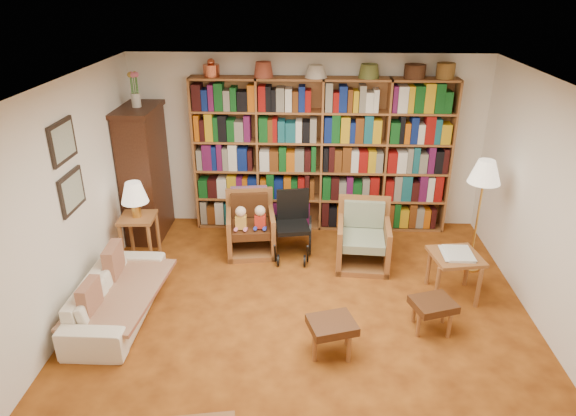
# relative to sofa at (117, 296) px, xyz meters

# --- Properties ---
(floor) EXTENTS (5.00, 5.00, 0.00)m
(floor) POSITION_rel_sofa_xyz_m (2.05, -0.02, -0.24)
(floor) COLOR #A9591A
(floor) RESTS_ON ground
(ceiling) EXTENTS (5.00, 5.00, 0.00)m
(ceiling) POSITION_rel_sofa_xyz_m (2.05, -0.02, 2.26)
(ceiling) COLOR silver
(ceiling) RESTS_ON wall_back
(wall_back) EXTENTS (5.00, 0.00, 5.00)m
(wall_back) POSITION_rel_sofa_xyz_m (2.05, 2.48, 1.01)
(wall_back) COLOR white
(wall_back) RESTS_ON floor
(wall_front) EXTENTS (5.00, 0.00, 5.00)m
(wall_front) POSITION_rel_sofa_xyz_m (2.05, -2.52, 1.01)
(wall_front) COLOR white
(wall_front) RESTS_ON floor
(wall_left) EXTENTS (0.00, 5.00, 5.00)m
(wall_left) POSITION_rel_sofa_xyz_m (-0.45, -0.02, 1.01)
(wall_left) COLOR white
(wall_left) RESTS_ON floor
(wall_right) EXTENTS (0.00, 5.00, 5.00)m
(wall_right) POSITION_rel_sofa_xyz_m (4.55, -0.02, 1.01)
(wall_right) COLOR white
(wall_right) RESTS_ON floor
(bookshelf) EXTENTS (3.60, 0.30, 2.42)m
(bookshelf) POSITION_rel_sofa_xyz_m (2.25, 2.31, 0.93)
(bookshelf) COLOR brown
(bookshelf) RESTS_ON floor
(curio_cabinet) EXTENTS (0.50, 0.95, 2.40)m
(curio_cabinet) POSITION_rel_sofa_xyz_m (-0.20, 1.98, 0.71)
(curio_cabinet) COLOR #3D2110
(curio_cabinet) RESTS_ON floor
(framed_pictures) EXTENTS (0.03, 0.52, 0.97)m
(framed_pictures) POSITION_rel_sofa_xyz_m (-0.43, 0.28, 1.38)
(framed_pictures) COLOR black
(framed_pictures) RESTS_ON wall_left
(sofa) EXTENTS (1.66, 0.65, 0.48)m
(sofa) POSITION_rel_sofa_xyz_m (0.00, 0.00, 0.00)
(sofa) COLOR white
(sofa) RESTS_ON floor
(sofa_throw) EXTENTS (0.89, 1.51, 0.04)m
(sofa_throw) POSITION_rel_sofa_xyz_m (0.05, -0.00, 0.06)
(sofa_throw) COLOR #C3B78E
(sofa_throw) RESTS_ON sofa
(cushion_left) EXTENTS (0.15, 0.40, 0.40)m
(cushion_left) POSITION_rel_sofa_xyz_m (-0.13, 0.35, 0.21)
(cushion_left) COLOR maroon
(cushion_left) RESTS_ON sofa
(cushion_right) EXTENTS (0.13, 0.36, 0.35)m
(cushion_right) POSITION_rel_sofa_xyz_m (-0.13, -0.35, 0.21)
(cushion_right) COLOR maroon
(cushion_right) RESTS_ON sofa
(side_table_lamp) EXTENTS (0.46, 0.46, 0.64)m
(side_table_lamp) POSITION_rel_sofa_xyz_m (-0.10, 1.19, 0.24)
(side_table_lamp) COLOR brown
(side_table_lamp) RESTS_ON floor
(table_lamp) EXTENTS (0.34, 0.34, 0.46)m
(table_lamp) POSITION_rel_sofa_xyz_m (-0.10, 1.19, 0.71)
(table_lamp) COLOR gold
(table_lamp) RESTS_ON side_table_lamp
(armchair_leather) EXTENTS (0.74, 0.77, 0.82)m
(armchair_leather) POSITION_rel_sofa_xyz_m (1.31, 1.58, 0.10)
(armchair_leather) COLOR brown
(armchair_leather) RESTS_ON floor
(armchair_sage) EXTENTS (0.72, 0.74, 0.84)m
(armchair_sage) POSITION_rel_sofa_xyz_m (2.79, 1.29, 0.08)
(armchair_sage) COLOR brown
(armchair_sage) RESTS_ON floor
(wheelchair) EXTENTS (0.50, 0.70, 0.88)m
(wheelchair) POSITION_rel_sofa_xyz_m (1.87, 1.48, 0.16)
(wheelchair) COLOR black
(wheelchair) RESTS_ON floor
(floor_lamp) EXTENTS (0.39, 0.39, 1.46)m
(floor_lamp) POSITION_rel_sofa_xyz_m (4.17, 1.17, 1.02)
(floor_lamp) COLOR gold
(floor_lamp) RESTS_ON floor
(side_table_papers) EXTENTS (0.61, 0.61, 0.57)m
(side_table_papers) POSITION_rel_sofa_xyz_m (3.77, 0.54, 0.22)
(side_table_papers) COLOR brown
(side_table_papers) RESTS_ON floor
(footstool_a) EXTENTS (0.53, 0.49, 0.37)m
(footstool_a) POSITION_rel_sofa_xyz_m (2.33, -0.54, 0.06)
(footstool_a) COLOR #4A2C13
(footstool_a) RESTS_ON floor
(footstool_b) EXTENTS (0.51, 0.47, 0.36)m
(footstool_b) POSITION_rel_sofa_xyz_m (3.40, -0.13, 0.05)
(footstool_b) COLOR #4A2C13
(footstool_b) RESTS_ON floor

